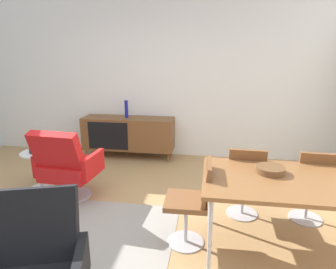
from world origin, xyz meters
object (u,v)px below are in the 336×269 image
(sideboard, at_px, (128,133))
(dining_chair_back_left, at_px, (245,179))
(vase_cobalt, at_px, (126,109))
(lounge_chair_red, at_px, (67,164))
(wooden_bowl_on_table, at_px, (270,170))
(side_table_round, at_px, (39,166))
(dining_chair_near_window, at_px, (193,200))
(dining_chair_back_right, at_px, (312,183))
(fruit_bowl, at_px, (37,149))
(dining_table, at_px, (294,184))

(sideboard, height_order, dining_chair_back_left, dining_chair_back_left)
(vase_cobalt, xyz_separation_m, lounge_chair_red, (-0.31, -1.63, -0.41))
(wooden_bowl_on_table, xyz_separation_m, side_table_round, (-2.86, 0.79, -0.45))
(wooden_bowl_on_table, height_order, dining_chair_near_window, dining_chair_near_window)
(dining_chair_back_left, relative_size, dining_chair_near_window, 1.00)
(vase_cobalt, xyz_separation_m, dining_chair_near_window, (1.31, -2.30, -0.40))
(sideboard, relative_size, dining_chair_near_window, 1.87)
(dining_chair_back_left, relative_size, lounge_chair_red, 0.90)
(dining_chair_back_left, bearing_deg, dining_chair_back_right, 0.00)
(dining_chair_back_right, bearing_deg, dining_chair_near_window, -155.74)
(lounge_chair_red, bearing_deg, fruit_bowl, 156.63)
(dining_chair_back_right, xyz_separation_m, dining_chair_near_window, (-1.24, -0.56, 0.00))
(vase_cobalt, xyz_separation_m, dining_table, (2.20, -2.30, -0.17))
(dining_chair_back_left, distance_m, side_table_round, 2.72)
(vase_cobalt, relative_size, dining_table, 0.19)
(vase_cobalt, height_order, wooden_bowl_on_table, vase_cobalt)
(dining_table, distance_m, fruit_bowl, 3.18)
(wooden_bowl_on_table, distance_m, dining_chair_near_window, 0.77)
(wooden_bowl_on_table, bearing_deg, lounge_chair_red, 166.48)
(dining_chair_near_window, bearing_deg, dining_table, -0.11)
(lounge_chair_red, xyz_separation_m, side_table_round, (-0.54, 0.23, -0.15))
(sideboard, distance_m, dining_chair_near_window, 2.64)
(side_table_round, distance_m, fruit_bowl, 0.24)
(dining_chair_back_left, distance_m, dining_chair_near_window, 0.77)
(vase_cobalt, distance_m, side_table_round, 1.72)
(wooden_bowl_on_table, relative_size, dining_chair_back_right, 0.30)
(dining_chair_near_window, bearing_deg, sideboard, 119.46)
(dining_table, distance_m, lounge_chair_red, 2.61)
(dining_table, bearing_deg, sideboard, 133.58)
(wooden_bowl_on_table, distance_m, fruit_bowl, 2.97)
(dining_table, relative_size, dining_chair_back_right, 1.87)
(sideboard, bearing_deg, wooden_bowl_on_table, -47.56)
(dining_table, height_order, dining_chair_back_left, dining_chair_back_left)
(dining_chair_back_right, height_order, dining_chair_near_window, same)
(dining_chair_back_right, xyz_separation_m, lounge_chair_red, (-2.86, 0.11, -0.00))
(side_table_round, bearing_deg, dining_chair_back_left, -7.33)
(side_table_round, bearing_deg, dining_chair_near_window, -22.73)
(sideboard, height_order, dining_chair_back_right, dining_chair_back_right)
(sideboard, xyz_separation_m, dining_chair_back_left, (1.83, -1.74, 0.03))
(dining_chair_back_left, distance_m, fruit_bowl, 2.72)
(lounge_chair_red, bearing_deg, sideboard, 78.70)
(lounge_chair_red, bearing_deg, vase_cobalt, 79.35)
(dining_chair_back_left, xyz_separation_m, side_table_round, (-2.69, 0.35, -0.15))
(vase_cobalt, relative_size, lounge_chair_red, 0.32)
(dining_table, bearing_deg, wooden_bowl_on_table, 148.98)
(dining_table, xyz_separation_m, dining_chair_back_left, (-0.35, 0.56, -0.23))
(sideboard, distance_m, lounge_chair_red, 1.66)
(dining_table, relative_size, dining_chair_back_left, 1.87)
(vase_cobalt, height_order, fruit_bowl, vase_cobalt)
(sideboard, bearing_deg, side_table_round, -121.79)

